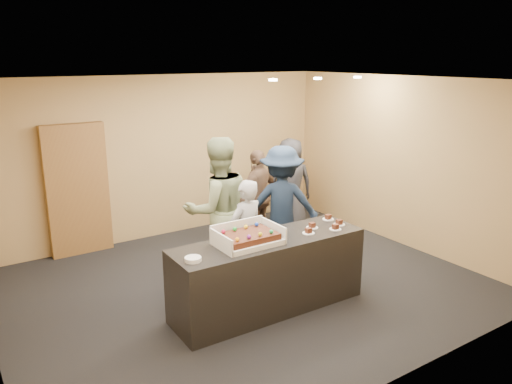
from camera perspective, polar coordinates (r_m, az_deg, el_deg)
room at (r=6.35m, az=-1.44°, el=0.35°), size 6.04×6.00×2.70m
serving_counter at (r=6.08m, az=1.46°, el=-9.37°), size 2.41×0.74×0.90m
storage_cabinet at (r=8.06m, az=-19.72°, el=0.21°), size 0.92×0.15×2.03m
cake_box at (r=5.76m, az=-1.04°, el=-5.44°), size 0.73×0.51×0.22m
sheet_cake at (r=5.72m, az=-0.90°, el=-5.06°), size 0.63×0.43×0.12m
plate_stack at (r=5.33m, az=-7.21°, el=-7.63°), size 0.18×0.18×0.04m
slice_a at (r=6.12m, az=6.02°, el=-4.51°), size 0.15×0.15×0.07m
slice_b at (r=6.31m, az=6.44°, el=-3.89°), size 0.15×0.15×0.07m
slice_c at (r=6.29m, az=9.06°, el=-4.04°), size 0.15×0.15×0.07m
slice_d at (r=6.65m, az=8.25°, el=-2.93°), size 0.15×0.15×0.07m
slice_e at (r=6.47m, az=9.49°, el=-3.52°), size 0.15×0.15×0.07m
person_server_grey at (r=6.56m, az=-1.14°, el=-4.83°), size 0.59×0.44×1.46m
person_sage_man at (r=6.73m, az=-4.38°, el=-2.03°), size 1.04×0.85×1.97m
person_navy_man at (r=7.36m, az=2.93°, el=-1.42°), size 1.30×1.16×1.74m
person_brown_extra at (r=8.10m, az=0.32°, el=-0.55°), size 0.98×0.63×1.55m
person_dark_suit at (r=8.69m, az=3.91°, el=0.82°), size 0.93×0.77×1.64m
ceiling_spotlights at (r=7.49m, az=7.06°, el=12.76°), size 1.72×0.12×0.03m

